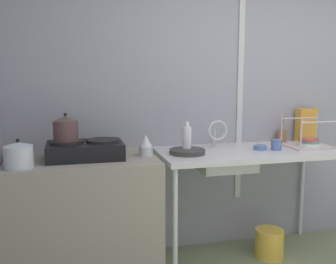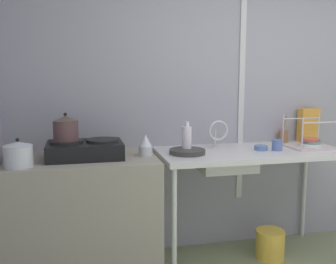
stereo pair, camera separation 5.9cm
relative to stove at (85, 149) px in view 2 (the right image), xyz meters
The scene contains 18 objects.
wall_back 1.61m from the stove, 14.19° to the left, with size 5.03×0.10×2.74m, color #979AA2.
wall_metal_strip 1.48m from the stove, 13.57° to the left, with size 0.05×0.01×2.19m, color silver.
counter_concrete 0.52m from the stove, behind, with size 1.06×0.66×0.91m, color gray.
counter_sink 1.29m from the stove, ahead, with size 1.47×0.66×0.91m.
stove is the anchor object (origin of this frame).
pot_on_left_burner 0.20m from the stove, behind, with size 0.18×0.18×0.20m.
pot_beside_stove 0.47m from the stove, 154.69° to the right, with size 0.19×0.19×0.19m.
percolator 0.44m from the stove, ahead, with size 0.10×0.10×0.16m.
sink_basin 1.08m from the stove, ahead, with size 0.43×0.31×0.15m, color silver.
faucet 1.06m from the stove, ahead, with size 0.17×0.09×0.23m.
frying_pan 0.76m from the stove, ahead, with size 0.27×0.27×0.04m, color #353631.
dish_rack 1.81m from the stove, ahead, with size 0.36×0.31×0.27m.
cup_by_rack 1.48m from the stove, ahead, with size 0.08×0.08×0.09m, color #5870AD.
small_bowl_on_drainboard 1.36m from the stove, ahead, with size 0.11×0.11×0.04m, color #5172AF.
bottle_by_sink 0.76m from the stove, ahead, with size 0.07×0.07×0.24m.
cereal_box 2.00m from the stove, ahead, with size 0.19×0.08×0.29m, color gold.
utensil_jar 1.75m from the stove, ahead, with size 0.08×0.08×0.23m.
bucket_on_floor 1.70m from the stove, ahead, with size 0.24×0.24×0.23m, color yellow.
Camera 2 is at (-1.55, -1.28, 1.49)m, focal length 41.12 mm.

